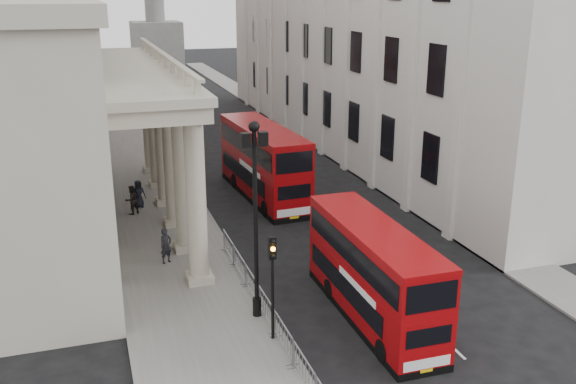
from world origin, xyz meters
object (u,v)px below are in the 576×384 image
object	(u,v)px
traffic_light	(272,269)
bus_far	(263,161)
pedestrian_a	(166,246)
pedestrian_c	(139,194)
lamp_post_mid	(189,128)
bus_near	(373,271)
pedestrian_b	(132,200)
lamp_post_south	(255,208)
lamp_post_north	(158,91)

from	to	relation	value
traffic_light	bus_far	size ratio (longest dim) A/B	0.39
bus_far	pedestrian_a	xyz separation A→B (m)	(-7.67, -9.20, -1.44)
traffic_light	pedestrian_c	xyz separation A→B (m)	(-3.48, 17.82, -2.11)
lamp_post_mid	pedestrian_a	xyz separation A→B (m)	(-2.89, -9.35, -3.89)
bus_near	pedestrian_a	world-z (taller)	bus_near
pedestrian_a	traffic_light	bearing A→B (deg)	-99.53
pedestrian_a	pedestrian_b	bearing A→B (deg)	68.66
lamp_post_south	lamp_post_mid	bearing A→B (deg)	90.00
lamp_post_south	lamp_post_mid	distance (m)	16.00
lamp_post_mid	lamp_post_north	distance (m)	16.00
bus_near	pedestrian_c	distance (m)	19.02
bus_far	lamp_post_south	bearing A→B (deg)	-110.49
bus_near	bus_far	size ratio (longest dim) A/B	0.85
traffic_light	pedestrian_a	world-z (taller)	traffic_light
pedestrian_a	lamp_post_mid	bearing A→B (deg)	44.26
lamp_post_north	bus_near	bearing A→B (deg)	-82.13
lamp_post_mid	lamp_post_north	size ratio (longest dim) A/B	1.00
lamp_post_south	bus_far	distance (m)	16.74
pedestrian_c	bus_far	bearing A→B (deg)	-13.01
traffic_light	bus_far	distance (m)	18.48
traffic_light	pedestrian_a	bearing A→B (deg)	109.03
pedestrian_b	pedestrian_c	xyz separation A→B (m)	(0.52, 1.15, -0.02)
pedestrian_b	lamp_post_mid	bearing A→B (deg)	168.15
lamp_post_mid	pedestrian_b	distance (m)	5.67
pedestrian_b	bus_near	bearing A→B (deg)	87.03
pedestrian_c	pedestrian_b	bearing A→B (deg)	-127.85
pedestrian_b	pedestrian_c	size ratio (longest dim) A/B	1.03
bus_near	pedestrian_a	distance (m)	11.07
lamp_post_south	pedestrian_c	distance (m)	16.63
traffic_light	pedestrian_a	distance (m)	9.40
bus_near	pedestrian_b	size ratio (longest dim) A/B	5.21
traffic_light	pedestrian_a	size ratio (longest dim) A/B	2.39
lamp_post_mid	traffic_light	size ratio (longest dim) A/B	1.93
lamp_post_mid	lamp_post_north	bearing A→B (deg)	90.00
bus_far	pedestrian_a	size ratio (longest dim) A/B	6.14
bus_far	lamp_post_north	bearing A→B (deg)	102.77
lamp_post_mid	bus_far	size ratio (longest dim) A/B	0.75
pedestrian_b	bus_far	bearing A→B (deg)	156.97
lamp_post_mid	bus_near	world-z (taller)	lamp_post_mid
lamp_post_mid	bus_far	distance (m)	5.37
lamp_post_north	lamp_post_south	bearing A→B (deg)	-90.00
pedestrian_a	lamp_post_north	bearing A→B (deg)	54.93
bus_near	pedestrian_a	size ratio (longest dim) A/B	5.22
pedestrian_a	pedestrian_b	distance (m)	8.06
pedestrian_a	pedestrian_c	bearing A→B (deg)	64.49
pedestrian_a	pedestrian_c	world-z (taller)	pedestrian_a
pedestrian_a	lamp_post_south	bearing A→B (deg)	-95.07
lamp_post_north	pedestrian_c	world-z (taller)	lamp_post_north
bus_far	pedestrian_b	world-z (taller)	bus_far
lamp_post_south	pedestrian_b	distance (m)	15.65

